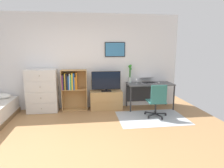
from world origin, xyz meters
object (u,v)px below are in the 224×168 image
object	(u,v)px
bookshelf	(72,86)
television	(106,81)
computer_mouse	(159,83)
wine_glass	(137,79)
office_chair	(157,100)
laptop	(148,80)
tv_stand	(106,100)
desk	(149,87)
dresser	(42,91)
bamboo_vase	(130,73)

from	to	relation	value
bookshelf	television	xyz separation A→B (m)	(0.96, -0.07, 0.11)
computer_mouse	wine_glass	bearing A→B (deg)	-179.56
television	office_chair	bearing A→B (deg)	-35.38
television	wine_glass	distance (m)	0.86
laptop	tv_stand	bearing A→B (deg)	174.10
bookshelf	desk	bearing A→B (deg)	-1.73
television	wine_glass	world-z (taller)	television
bookshelf	computer_mouse	bearing A→B (deg)	-3.97
television	computer_mouse	xyz separation A→B (m)	(1.52, -0.10, -0.06)
dresser	computer_mouse	bearing A→B (deg)	-1.89
bamboo_vase	wine_glass	xyz separation A→B (m)	(0.13, -0.25, -0.16)
television	computer_mouse	size ratio (longest dim) A/B	7.89
dresser	bookshelf	world-z (taller)	dresser
desk	computer_mouse	size ratio (longest dim) A/B	12.58
computer_mouse	wine_glass	size ratio (longest dim) A/B	0.58
tv_stand	laptop	bearing A→B (deg)	0.77
office_chair	wine_glass	bearing A→B (deg)	117.25
desk	computer_mouse	distance (m)	0.32
bookshelf	desk	distance (m)	2.22
wine_glass	desk	bearing A→B (deg)	15.01
dresser	desk	world-z (taller)	dresser
desk	laptop	xyz separation A→B (m)	(-0.03, 0.04, 0.20)
office_chair	bamboo_vase	size ratio (longest dim) A/B	1.62
desk	wine_glass	bearing A→B (deg)	-164.99
bookshelf	television	world-z (taller)	bookshelf
office_chair	computer_mouse	world-z (taller)	office_chair
tv_stand	laptop	size ratio (longest dim) A/B	2.00
dresser	tv_stand	xyz separation A→B (m)	(1.76, 0.02, -0.33)
bookshelf	television	distance (m)	0.96
computer_mouse	office_chair	bearing A→B (deg)	-113.25
office_chair	bamboo_vase	world-z (taller)	bamboo_vase
desk	dresser	bearing A→B (deg)	179.93
wine_glass	computer_mouse	bearing A→B (deg)	0.44
desk	wine_glass	world-z (taller)	wine_glass
desk	laptop	world-z (taller)	laptop
dresser	tv_stand	world-z (taller)	dresser
dresser	office_chair	world-z (taller)	dresser
office_chair	bamboo_vase	distance (m)	1.24
desk	computer_mouse	world-z (taller)	computer_mouse
office_chair	laptop	size ratio (longest dim) A/B	1.88
tv_stand	laptop	xyz separation A→B (m)	(1.23, 0.02, 0.54)
bookshelf	laptop	distance (m)	2.19
tv_stand	computer_mouse	xyz separation A→B (m)	(1.52, -0.12, 0.49)
tv_stand	desk	distance (m)	1.31
desk	computer_mouse	xyz separation A→B (m)	(0.26, -0.10, 0.15)
wine_glass	dresser	bearing A→B (deg)	177.51
television	bookshelf	bearing A→B (deg)	175.76
dresser	bamboo_vase	size ratio (longest dim) A/B	2.24
office_chair	wine_glass	distance (m)	0.92
television	office_chair	xyz separation A→B (m)	(1.20, -0.85, -0.36)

